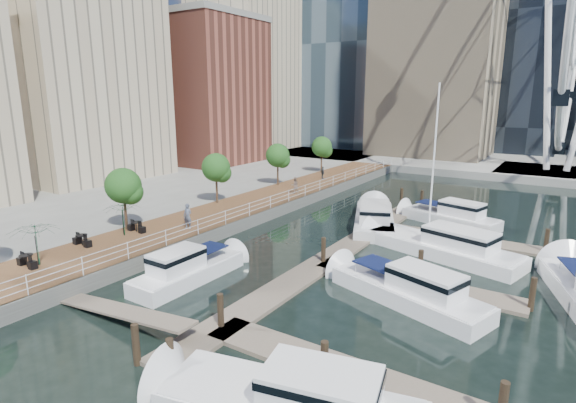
{
  "coord_description": "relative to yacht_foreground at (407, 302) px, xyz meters",
  "views": [
    {
      "loc": [
        15.99,
        -16.33,
        10.72
      ],
      "look_at": [
        -1.61,
        10.92,
        3.0
      ],
      "focal_mm": 28.0,
      "sensor_mm": 36.0,
      "label": 1
    }
  ],
  "objects": [
    {
      "name": "pier",
      "position": [
        4.62,
        46.45,
        0.5
      ],
      "size": [
        14.0,
        12.0,
        1.0
      ],
      "primitive_type": "cube",
      "color": "gray",
      "rests_on": "ground"
    },
    {
      "name": "land_far",
      "position": [
        -9.38,
        96.45,
        0.5
      ],
      "size": [
        200.0,
        114.0,
        1.0
      ],
      "primitive_type": "cube",
      "color": "gray",
      "rests_on": "ground"
    },
    {
      "name": "pedestrian_mid",
      "position": [
        -16.91,
        15.79,
        1.84
      ],
      "size": [
        1.0,
        1.04,
        1.68
      ],
      "primitive_type": "imported",
      "rotation": [
        0.0,
        0.0,
        -2.21
      ],
      "color": "#7E6557",
      "rests_on": "boardwalk"
    },
    {
      "name": "seawall",
      "position": [
        -15.38,
        9.45,
        0.5
      ],
      "size": [
        0.25,
        60.0,
        1.0
      ],
      "primitive_type": "cube",
      "color": "#595954",
      "rests_on": "ground"
    },
    {
      "name": "yacht_foreground",
      "position": [
        0.0,
        0.0,
        0.0
      ],
      "size": [
        9.9,
        5.48,
        2.15
      ],
      "primitive_type": null,
      "rotation": [
        0.0,
        0.0,
        1.25
      ],
      "color": "white",
      "rests_on": "ground"
    },
    {
      "name": "railing",
      "position": [
        -15.48,
        9.45,
        1.52
      ],
      "size": [
        0.1,
        60.0,
        1.05
      ],
      "primitive_type": null,
      "color": "white",
      "rests_on": "boardwalk"
    },
    {
      "name": "pedestrian_near",
      "position": [
        -17.12,
        1.09,
        1.95
      ],
      "size": [
        0.75,
        0.55,
        1.9
      ],
      "primitive_type": "imported",
      "rotation": [
        0.0,
        0.0,
        0.15
      ],
      "color": "slate",
      "rests_on": "boardwalk"
    },
    {
      "name": "floating_docks",
      "position": [
        -1.41,
        4.43,
        0.49
      ],
      "size": [
        16.0,
        34.0,
        2.6
      ],
      "color": "#6D6051",
      "rests_on": "ground"
    },
    {
      "name": "boardwalk",
      "position": [
        -18.38,
        9.45,
        0.5
      ],
      "size": [
        6.0,
        60.0,
        1.0
      ],
      "primitive_type": "cube",
      "color": "brown",
      "rests_on": "ground"
    },
    {
      "name": "street_trees",
      "position": [
        -20.78,
        8.45,
        4.29
      ],
      "size": [
        2.6,
        42.6,
        4.6
      ],
      "color": "#3F2B1C",
      "rests_on": "ground"
    },
    {
      "name": "pedestrian_far",
      "position": [
        -18.43,
        24.47,
        1.74
      ],
      "size": [
        0.89,
        0.84,
        1.48
      ],
      "primitive_type": "imported",
      "rotation": [
        0.0,
        0.0,
        2.43
      ],
      "color": "#383F46",
      "rests_on": "boardwalk"
    },
    {
      "name": "cafe_tables",
      "position": [
        -19.78,
        -7.55,
        1.37
      ],
      "size": [
        2.5,
        13.7,
        0.74
      ],
      "color": "black",
      "rests_on": "ground"
    },
    {
      "name": "cafe_seating",
      "position": [
        -19.66,
        -7.41,
        2.18
      ],
      "size": [
        4.54,
        11.73,
        2.52
      ],
      "color": "#0E3520",
      "rests_on": "ground"
    },
    {
      "name": "midrise_condos",
      "position": [
        -42.95,
        21.27,
        13.42
      ],
      "size": [
        19.0,
        67.0,
        28.0
      ],
      "color": "#BCAD8E",
      "rests_on": "ground"
    },
    {
      "name": "moored_yachts",
      "position": [
        -0.5,
        6.24,
        0.0
      ],
      "size": [
        25.56,
        32.15,
        11.5
      ],
      "color": "white",
      "rests_on": "ground"
    },
    {
      "name": "land_inland",
      "position": [
        -45.38,
        9.45,
        0.5
      ],
      "size": [
        48.0,
        90.0,
        1.0
      ],
      "primitive_type": "cube",
      "color": "gray",
      "rests_on": "ground"
    },
    {
      "name": "ground",
      "position": [
        -9.38,
        -5.55,
        0.0
      ],
      "size": [
        520.0,
        520.0,
        0.0
      ],
      "primitive_type": "plane",
      "color": "black",
      "rests_on": "ground"
    }
  ]
}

